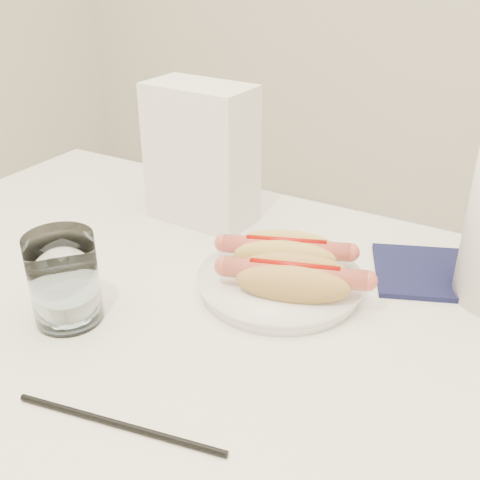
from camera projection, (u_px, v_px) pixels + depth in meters
The scene contains 8 objects.
table at pixel (208, 360), 0.74m from camera, with size 1.20×0.80×0.75m.
plate at pixel (280, 283), 0.77m from camera, with size 0.21×0.21×0.02m, color white.
hotdog_left at pixel (286, 252), 0.79m from camera, with size 0.17×0.11×0.05m.
hotdog_right at pixel (294, 279), 0.73m from camera, with size 0.18×0.11×0.05m.
water_glass at pixel (64, 279), 0.69m from camera, with size 0.08×0.08×0.11m, color silver.
chopstick_near at pixel (119, 424), 0.56m from camera, with size 0.01×0.01×0.22m, color black.
napkin_box at pixel (201, 155), 0.92m from camera, with size 0.17×0.09×0.22m, color white.
navy_napkin at pixel (427, 272), 0.81m from camera, with size 0.14×0.14×0.01m, color #12153B.
Camera 1 is at (0.33, -0.49, 1.17)m, focal length 43.58 mm.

